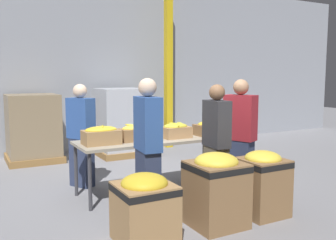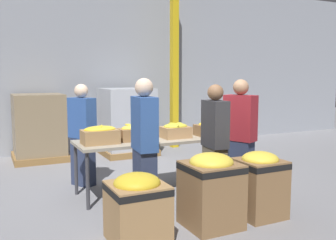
{
  "view_description": "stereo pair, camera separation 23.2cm",
  "coord_description": "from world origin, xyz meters",
  "px_view_note": "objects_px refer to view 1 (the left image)",
  "views": [
    {
      "loc": [
        -2.42,
        -4.89,
        1.72
      ],
      "look_at": [
        0.23,
        0.02,
        1.06
      ],
      "focal_mm": 40.0,
      "sensor_mm": 36.0,
      "label": 1
    },
    {
      "loc": [
        -2.22,
        -5.0,
        1.72
      ],
      "look_at": [
        0.23,
        0.02,
        1.06
      ],
      "focal_mm": 40.0,
      "sensor_mm": 36.0,
      "label": 2
    }
  ],
  "objects_px": {
    "banana_box_2": "(176,130)",
    "volunteer_3": "(216,144)",
    "pallet_stack_0": "(122,122)",
    "banana_box_1": "(135,133)",
    "support_pillar": "(168,64)",
    "banana_box_3": "(208,128)",
    "banana_box_0": "(101,135)",
    "donation_bin_2": "(262,181)",
    "volunteer_1": "(240,137)",
    "donation_bin_0": "(145,206)",
    "volunteer_0": "(81,136)",
    "volunteer_2": "(148,147)",
    "pallet_stack_1": "(33,129)",
    "donation_bin_1": "(216,187)",
    "sorting_table": "(155,142)"
  },
  "relations": [
    {
      "from": "volunteer_0",
      "to": "volunteer_2",
      "type": "distance_m",
      "value": 1.59
    },
    {
      "from": "banana_box_0",
      "to": "volunteer_1",
      "type": "relative_size",
      "value": 0.29
    },
    {
      "from": "volunteer_0",
      "to": "donation_bin_0",
      "type": "xyz_separation_m",
      "value": [
        0.03,
        -2.27,
        -0.41
      ]
    },
    {
      "from": "banana_box_2",
      "to": "volunteer_0",
      "type": "bearing_deg",
      "value": 145.3
    },
    {
      "from": "banana_box_3",
      "to": "donation_bin_1",
      "type": "distance_m",
      "value": 1.7
    },
    {
      "from": "banana_box_0",
      "to": "volunteer_0",
      "type": "bearing_deg",
      "value": 93.62
    },
    {
      "from": "donation_bin_2",
      "to": "pallet_stack_0",
      "type": "bearing_deg",
      "value": 92.54
    },
    {
      "from": "banana_box_0",
      "to": "banana_box_2",
      "type": "height_order",
      "value": "banana_box_0"
    },
    {
      "from": "banana_box_0",
      "to": "donation_bin_0",
      "type": "bearing_deg",
      "value": -90.89
    },
    {
      "from": "banana_box_1",
      "to": "volunteer_3",
      "type": "relative_size",
      "value": 0.27
    },
    {
      "from": "banana_box_2",
      "to": "volunteer_3",
      "type": "xyz_separation_m",
      "value": [
        0.22,
        -0.73,
        -0.11
      ]
    },
    {
      "from": "banana_box_0",
      "to": "volunteer_1",
      "type": "height_order",
      "value": "volunteer_1"
    },
    {
      "from": "donation_bin_2",
      "to": "pallet_stack_1",
      "type": "relative_size",
      "value": 0.6
    },
    {
      "from": "donation_bin_0",
      "to": "pallet_stack_0",
      "type": "distance_m",
      "value": 4.48
    },
    {
      "from": "donation_bin_1",
      "to": "banana_box_0",
      "type": "bearing_deg",
      "value": 121.32
    },
    {
      "from": "sorting_table",
      "to": "volunteer_2",
      "type": "distance_m",
      "value": 0.91
    },
    {
      "from": "sorting_table",
      "to": "volunteer_3",
      "type": "xyz_separation_m",
      "value": [
        0.53,
        -0.79,
        0.06
      ]
    },
    {
      "from": "banana_box_0",
      "to": "pallet_stack_1",
      "type": "relative_size",
      "value": 0.36
    },
    {
      "from": "volunteer_3",
      "to": "donation_bin_1",
      "type": "height_order",
      "value": "volunteer_3"
    },
    {
      "from": "banana_box_1",
      "to": "donation_bin_2",
      "type": "bearing_deg",
      "value": -54.22
    },
    {
      "from": "donation_bin_0",
      "to": "pallet_stack_1",
      "type": "height_order",
      "value": "pallet_stack_1"
    },
    {
      "from": "volunteer_1",
      "to": "donation_bin_1",
      "type": "xyz_separation_m",
      "value": [
        -1.01,
        -0.83,
        -0.38
      ]
    },
    {
      "from": "volunteer_1",
      "to": "banana_box_0",
      "type": "bearing_deg",
      "value": 48.46
    },
    {
      "from": "banana_box_2",
      "to": "volunteer_1",
      "type": "relative_size",
      "value": 0.25
    },
    {
      "from": "volunteer_0",
      "to": "donation_bin_2",
      "type": "xyz_separation_m",
      "value": [
        1.63,
        -2.27,
        -0.36
      ]
    },
    {
      "from": "banana_box_0",
      "to": "donation_bin_2",
      "type": "bearing_deg",
      "value": -42.47
    },
    {
      "from": "donation_bin_1",
      "to": "volunteer_2",
      "type": "bearing_deg",
      "value": 125.2
    },
    {
      "from": "banana_box_1",
      "to": "banana_box_3",
      "type": "bearing_deg",
      "value": -3.59
    },
    {
      "from": "banana_box_0",
      "to": "volunteer_1",
      "type": "distance_m",
      "value": 1.99
    },
    {
      "from": "banana_box_3",
      "to": "pallet_stack_0",
      "type": "height_order",
      "value": "pallet_stack_0"
    },
    {
      "from": "volunteer_1",
      "to": "volunteer_3",
      "type": "height_order",
      "value": "volunteer_1"
    },
    {
      "from": "sorting_table",
      "to": "donation_bin_0",
      "type": "bearing_deg",
      "value": -120.1
    },
    {
      "from": "banana_box_3",
      "to": "support_pillar",
      "type": "distance_m",
      "value": 3.41
    },
    {
      "from": "banana_box_0",
      "to": "pallet_stack_1",
      "type": "bearing_deg",
      "value": 98.27
    },
    {
      "from": "volunteer_0",
      "to": "volunteer_3",
      "type": "xyz_separation_m",
      "value": [
        1.43,
        -1.57,
        0.01
      ]
    },
    {
      "from": "banana_box_2",
      "to": "donation_bin_1",
      "type": "xyz_separation_m",
      "value": [
        -0.28,
        -1.43,
        -0.46
      ]
    },
    {
      "from": "banana_box_2",
      "to": "pallet_stack_1",
      "type": "height_order",
      "value": "pallet_stack_1"
    },
    {
      "from": "volunteer_3",
      "to": "support_pillar",
      "type": "distance_m",
      "value": 4.18
    },
    {
      "from": "banana_box_1",
      "to": "volunteer_1",
      "type": "distance_m",
      "value": 1.52
    },
    {
      "from": "volunteer_1",
      "to": "volunteer_2",
      "type": "bearing_deg",
      "value": 70.17
    },
    {
      "from": "sorting_table",
      "to": "volunteer_3",
      "type": "relative_size",
      "value": 1.44
    },
    {
      "from": "banana_box_0",
      "to": "banana_box_1",
      "type": "xyz_separation_m",
      "value": [
        0.51,
        0.03,
        -0.01
      ]
    },
    {
      "from": "donation_bin_0",
      "to": "banana_box_3",
      "type": "bearing_deg",
      "value": 38.75
    },
    {
      "from": "banana_box_2",
      "to": "volunteer_2",
      "type": "bearing_deg",
      "value": -138.44
    },
    {
      "from": "banana_box_2",
      "to": "banana_box_3",
      "type": "xyz_separation_m",
      "value": [
        0.57,
        -0.03,
        -0.0
      ]
    },
    {
      "from": "pallet_stack_0",
      "to": "volunteer_3",
      "type": "bearing_deg",
      "value": -90.18
    },
    {
      "from": "volunteer_0",
      "to": "donation_bin_2",
      "type": "relative_size",
      "value": 1.97
    },
    {
      "from": "support_pillar",
      "to": "sorting_table",
      "type": "bearing_deg",
      "value": -121.58
    },
    {
      "from": "banana_box_1",
      "to": "support_pillar",
      "type": "relative_size",
      "value": 0.11
    },
    {
      "from": "banana_box_1",
      "to": "support_pillar",
      "type": "xyz_separation_m",
      "value": [
        2.17,
        3.01,
        1.09
      ]
    }
  ]
}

